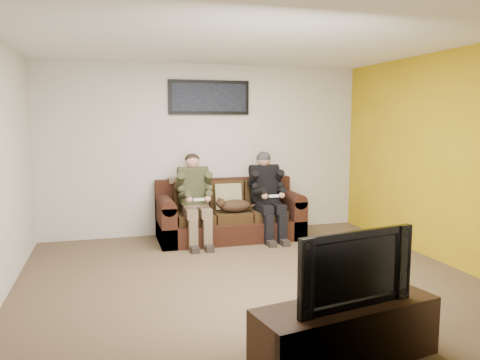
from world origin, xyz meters
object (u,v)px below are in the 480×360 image
object	(u,v)px
tv_stand	(346,332)
framed_poster	(209,97)
cat	(234,206)
television	(348,266)
sofa	(229,216)
person_right	(267,190)
person_left	(195,194)

from	to	relation	value
tv_stand	framed_poster	bearing A→B (deg)	80.86
cat	television	size ratio (longest dim) A/B	0.68
sofa	person_right	xyz separation A→B (m)	(0.54, -0.18, 0.39)
person_right	tv_stand	bearing A→B (deg)	-99.90
person_left	framed_poster	size ratio (longest dim) A/B	1.02
person_right	framed_poster	size ratio (longest dim) A/B	1.03
person_left	person_right	xyz separation A→B (m)	(1.09, 0.00, 0.00)
person_right	television	bearing A→B (deg)	-99.90
person_right	person_left	bearing A→B (deg)	-179.98
person_left	person_right	world-z (taller)	person_right
person_right	cat	size ratio (longest dim) A/B	1.95
cat	framed_poster	world-z (taller)	framed_poster
person_right	framed_poster	world-z (taller)	framed_poster
cat	tv_stand	distance (m)	3.57
tv_stand	television	xyz separation A→B (m)	(0.00, 0.00, 0.50)
framed_poster	television	size ratio (longest dim) A/B	1.29
sofa	person_left	bearing A→B (deg)	-162.01
person_left	television	size ratio (longest dim) A/B	1.32
television	framed_poster	bearing A→B (deg)	80.86
sofa	television	world-z (taller)	television
sofa	cat	size ratio (longest dim) A/B	3.21
sofa	framed_poster	distance (m)	1.83
television	tv_stand	bearing A→B (deg)	169.27
tv_stand	television	size ratio (longest dim) A/B	1.46
person_left	cat	bearing A→B (deg)	-4.87
person_left	person_right	distance (m)	1.09
cat	tv_stand	size ratio (longest dim) A/B	0.47
person_right	television	size ratio (longest dim) A/B	1.33
person_right	television	world-z (taller)	person_right
sofa	cat	xyz separation A→B (m)	(0.02, -0.22, 0.20)
cat	tv_stand	bearing A→B (deg)	-91.68
person_left	cat	world-z (taller)	person_left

